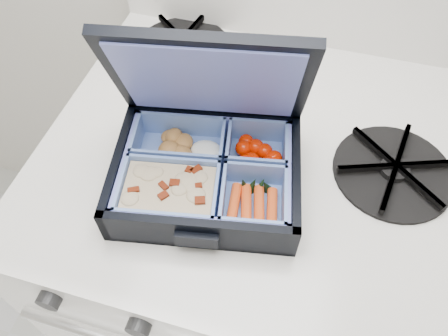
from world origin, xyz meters
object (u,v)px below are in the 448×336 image
(bento_box, at_px, (207,174))
(fork, at_px, (256,120))
(stove, at_px, (241,259))
(burner_grate, at_px, (395,168))

(bento_box, bearing_deg, fork, 64.59)
(stove, bearing_deg, bento_box, -107.69)
(stove, xyz_separation_m, burner_grate, (0.21, -0.01, 0.46))
(stove, xyz_separation_m, bento_box, (-0.03, -0.11, 0.48))
(bento_box, distance_m, fork, 0.14)
(burner_grate, relative_size, fork, 0.98)
(burner_grate, bearing_deg, fork, 168.49)
(bento_box, height_order, burner_grate, bento_box)
(bento_box, xyz_separation_m, fork, (0.04, 0.14, -0.03))
(burner_grate, bearing_deg, stove, 176.31)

